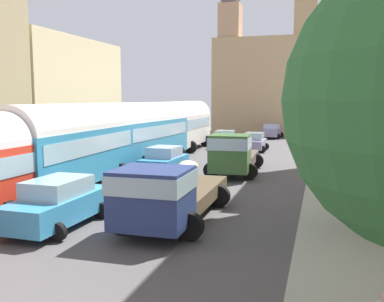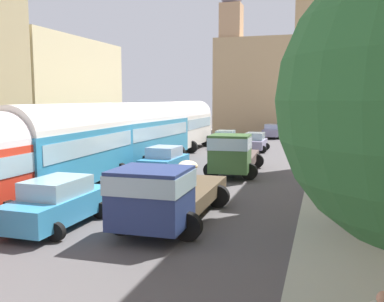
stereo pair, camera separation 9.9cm
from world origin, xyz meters
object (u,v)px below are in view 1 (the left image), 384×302
object	(u,v)px
car_0	(254,142)
car_4	(225,139)
car_2	(58,203)
car_3	(164,161)
parked_bus_1	(71,143)
car_1	(272,131)
parked_bus_2	(146,130)
parked_bus_3	(186,123)
pedestrian_0	(325,152)
cargo_truck_0	(168,192)
pedestrian_3	(336,152)
cargo_truck_1	(234,153)

from	to	relation	value
car_0	car_4	bearing A→B (deg)	150.17
car_2	car_3	distance (m)	10.33
parked_bus_1	car_1	distance (m)	31.35
parked_bus_2	car_1	size ratio (longest dim) A/B	2.53
parked_bus_3	car_4	bearing A→B (deg)	32.79
car_3	pedestrian_0	distance (m)	10.45
car_1	cargo_truck_0	bearing A→B (deg)	-89.51
parked_bus_2	car_0	distance (m)	11.08
parked_bus_3	parked_bus_2	bearing A→B (deg)	-90.00
cargo_truck_0	pedestrian_3	xyz separation A→B (m)	(5.92, 14.35, -0.12)
car_0	car_1	size ratio (longest dim) A/B	0.99
car_4	pedestrian_3	xyz separation A→B (m)	(9.19, -9.52, 0.30)
cargo_truck_1	car_1	distance (m)	24.27
parked_bus_2	parked_bus_1	bearing A→B (deg)	-90.00
car_4	parked_bus_1	bearing A→B (deg)	-98.53
parked_bus_3	parked_bus_1	bearing A→B (deg)	-90.00
parked_bus_2	cargo_truck_0	world-z (taller)	parked_bus_2
parked_bus_1	pedestrian_3	xyz separation A→B (m)	(12.17, 10.40, -1.22)
pedestrian_3	parked_bus_2	bearing A→B (deg)	-173.42
parked_bus_2	cargo_truck_1	size ratio (longest dim) A/B	1.36
cargo_truck_0	car_4	xyz separation A→B (m)	(-3.27, 23.87, -0.42)
parked_bus_3	pedestrian_0	size ratio (longest dim) A/B	4.70
cargo_truck_1	pedestrian_3	xyz separation A→B (m)	(5.69, 3.93, -0.19)
pedestrian_3	car_2	bearing A→B (deg)	-121.41
cargo_truck_0	car_2	bearing A→B (deg)	-161.57
parked_bus_1	car_2	size ratio (longest dim) A/B	2.07
car_1	parked_bus_1	bearing A→B (deg)	-100.97
parked_bus_1	parked_bus_3	xyz separation A→B (m)	(0.00, 18.00, 0.02)
parked_bus_2	car_1	world-z (taller)	parked_bus_2
car_1	cargo_truck_1	bearing A→B (deg)	-88.77
parked_bus_2	cargo_truck_0	size ratio (longest dim) A/B	1.31
parked_bus_1	car_1	xyz separation A→B (m)	(5.96, 30.74, -1.51)
parked_bus_2	car_2	world-z (taller)	parked_bus_2
parked_bus_3	car_4	world-z (taller)	parked_bus_3
car_2	pedestrian_0	bearing A→B (deg)	61.05
car_2	pedestrian_0	xyz separation A→B (m)	(8.83, 15.96, 0.16)
parked_bus_2	pedestrian_3	world-z (taller)	parked_bus_2
car_4	pedestrian_0	distance (m)	12.47
parked_bus_2	parked_bus_3	distance (m)	9.00
car_0	pedestrian_0	bearing A→B (deg)	-52.89
car_0	car_3	bearing A→B (deg)	-103.69
parked_bus_1	car_3	size ratio (longest dim) A/B	2.46
parked_bus_1	car_4	world-z (taller)	parked_bus_1
cargo_truck_0	pedestrian_0	distance (m)	15.68
car_1	car_4	world-z (taller)	car_1
parked_bus_3	pedestrian_0	xyz separation A→B (m)	(11.52, -7.17, -1.32)
parked_bus_3	car_2	xyz separation A→B (m)	(2.69, -23.13, -1.48)
car_1	pedestrian_0	xyz separation A→B (m)	(5.56, -19.91, 0.21)
parked_bus_3	pedestrian_0	bearing A→B (deg)	-31.90
parked_bus_1	parked_bus_2	bearing A→B (deg)	90.00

